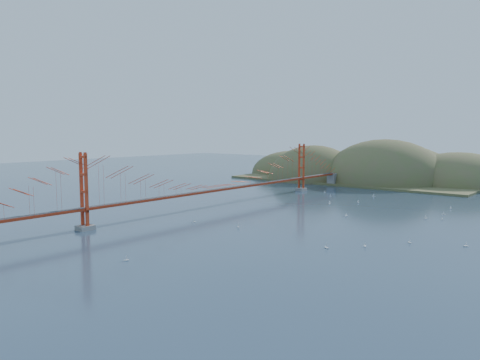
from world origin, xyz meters
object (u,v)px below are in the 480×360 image
Objects in this scene: bridge at (220,171)px; sailboat_1 at (330,203)px; sailboat_0 at (194,221)px; sailboat_2 at (326,247)px.

bridge reaches higher than sailboat_1.
sailboat_1 is 32.31m from sailboat_0.
sailboat_2 is (25.01, -1.18, 0.01)m from sailboat_0.
sailboat_0 is at bearing -61.74° from bridge.
sailboat_2 is at bearing -2.71° from sailboat_0.
sailboat_0 is at bearing -103.06° from sailboat_1.
bridge is 18.92m from sailboat_0.
bridge is 128.08× the size of sailboat_1.
bridge is at bearing 118.26° from sailboat_0.
bridge is 37.93m from sailboat_2.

